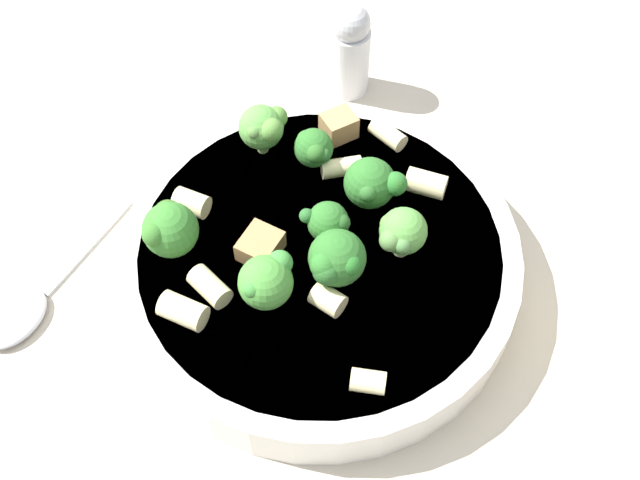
{
  "coord_description": "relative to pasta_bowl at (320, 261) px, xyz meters",
  "views": [
    {
      "loc": [
        -0.2,
        0.23,
        0.49
      ],
      "look_at": [
        0.0,
        0.0,
        0.05
      ],
      "focal_mm": 45.0,
      "sensor_mm": 36.0,
      "label": 1
    }
  ],
  "objects": [
    {
      "name": "pasta_bowl",
      "position": [
        0.0,
        0.0,
        0.0
      ],
      "size": [
        0.28,
        0.28,
        0.04
      ],
      "color": "silver",
      "rests_on": "ground_plane"
    },
    {
      "name": "rigatoni_1",
      "position": [
        0.09,
        0.03,
        0.02
      ],
      "size": [
        0.03,
        0.02,
        0.02
      ],
      "primitive_type": "cylinder",
      "rotation": [
        1.57,
        0.0,
        1.86
      ],
      "color": "beige",
      "rests_on": "pasta_bowl"
    },
    {
      "name": "pepper_shaker",
      "position": [
        0.11,
        -0.16,
        0.02
      ],
      "size": [
        0.03,
        0.03,
        0.09
      ],
      "color": "silver",
      "rests_on": "ground_plane"
    },
    {
      "name": "rigatoni_4",
      "position": [
        0.02,
        -0.11,
        0.02
      ],
      "size": [
        0.03,
        0.02,
        0.01
      ],
      "primitive_type": "cylinder",
      "rotation": [
        1.57,
        0.0,
        1.48
      ],
      "color": "beige",
      "rests_on": "pasta_bowl"
    },
    {
      "name": "broccoli_floret_1",
      "position": [
        0.05,
        -0.05,
        0.03
      ],
      "size": [
        0.03,
        0.03,
        0.03
      ],
      "color": "#93B766",
      "rests_on": "pasta_bowl"
    },
    {
      "name": "broccoli_floret_7",
      "position": [
        0.09,
        -0.04,
        0.04
      ],
      "size": [
        0.04,
        0.04,
        0.04
      ],
      "color": "#93B766",
      "rests_on": "pasta_bowl"
    },
    {
      "name": "broccoli_floret_3",
      "position": [
        0.0,
        -0.01,
        0.04
      ],
      "size": [
        0.03,
        0.03,
        0.04
      ],
      "color": "#84AD60",
      "rests_on": "pasta_bowl"
    },
    {
      "name": "spoon",
      "position": [
        0.14,
        0.14,
        -0.02
      ],
      "size": [
        0.05,
        0.16,
        0.01
      ],
      "color": "#B2B2B7",
      "rests_on": "ground_plane"
    },
    {
      "name": "broccoli_floret_5",
      "position": [
        -0.02,
        0.01,
        0.04
      ],
      "size": [
        0.04,
        0.04,
        0.04
      ],
      "color": "#9EC175",
      "rests_on": "pasta_bowl"
    },
    {
      "name": "rigatoni_0",
      "position": [
        -0.03,
        -0.09,
        0.03
      ],
      "size": [
        0.03,
        0.03,
        0.02
      ],
      "primitive_type": "cylinder",
      "rotation": [
        1.57,
        0.0,
        1.93
      ],
      "color": "beige",
      "rests_on": "pasta_bowl"
    },
    {
      "name": "rigatoni_6",
      "position": [
        0.03,
        -0.06,
        0.02
      ],
      "size": [
        0.03,
        0.03,
        0.01
      ],
      "primitive_type": "cylinder",
      "rotation": [
        1.57,
        0.0,
        2.46
      ],
      "color": "beige",
      "rests_on": "pasta_bowl"
    },
    {
      "name": "broccoli_floret_2",
      "position": [
        -0.0,
        0.05,
        0.04
      ],
      "size": [
        0.04,
        0.04,
        0.04
      ],
      "color": "#9EC175",
      "rests_on": "pasta_bowl"
    },
    {
      "name": "chicken_chunk_1",
      "position": [
        0.03,
        0.03,
        0.02
      ],
      "size": [
        0.03,
        0.03,
        0.02
      ],
      "primitive_type": "cube",
      "rotation": [
        0.0,
        0.0,
        1.77
      ],
      "color": "#A87A4C",
      "rests_on": "pasta_bowl"
    },
    {
      "name": "broccoli_floret_6",
      "position": [
        -0.04,
        -0.03,
        0.04
      ],
      "size": [
        0.03,
        0.04,
        0.04
      ],
      "color": "#9EC175",
      "rests_on": "pasta_bowl"
    },
    {
      "name": "ground_plane",
      "position": [
        0.0,
        0.0,
        -0.02
      ],
      "size": [
        2.0,
        2.0,
        0.0
      ],
      "primitive_type": "plane",
      "color": "#BCB29E"
    },
    {
      "name": "rigatoni_7",
      "position": [
        -0.09,
        0.06,
        0.02
      ],
      "size": [
        0.03,
        0.02,
        0.01
      ],
      "primitive_type": "cylinder",
      "rotation": [
        1.57,
        0.0,
        2.12
      ],
      "color": "beige",
      "rests_on": "pasta_bowl"
    },
    {
      "name": "chicken_chunk_0",
      "position": [
        0.06,
        -0.09,
        0.03
      ],
      "size": [
        0.03,
        0.03,
        0.02
      ],
      "primitive_type": "cube",
      "rotation": [
        0.0,
        0.0,
        1.21
      ],
      "color": "tan",
      "rests_on": "pasta_bowl"
    },
    {
      "name": "broccoli_floret_4",
      "position": [
        0.07,
        0.06,
        0.04
      ],
      "size": [
        0.04,
        0.04,
        0.04
      ],
      "color": "#93B766",
      "rests_on": "pasta_bowl"
    },
    {
      "name": "rigatoni_3",
      "position": [
        -0.03,
        0.03,
        0.02
      ],
      "size": [
        0.02,
        0.02,
        0.02
      ],
      "primitive_type": "cylinder",
      "rotation": [
        1.57,
        0.0,
        1.65
      ],
      "color": "beige",
      "rests_on": "pasta_bowl"
    },
    {
      "name": "rigatoni_2",
      "position": [
        0.03,
        0.07,
        0.02
      ],
      "size": [
        0.03,
        0.02,
        0.02
      ],
      "primitive_type": "cylinder",
      "rotation": [
        1.57,
        0.0,
        1.47
      ],
      "color": "beige",
      "rests_on": "pasta_bowl"
    },
    {
      "name": "broccoli_floret_0",
      "position": [
        -0.01,
        -0.05,
        0.04
      ],
      "size": [
        0.04,
        0.04,
        0.04
      ],
      "color": "#9EC175",
      "rests_on": "pasta_bowl"
    },
    {
      "name": "rigatoni_5",
      "position": [
        0.03,
        0.1,
        0.03
      ],
      "size": [
        0.03,
        0.02,
        0.02
      ],
      "primitive_type": "cylinder",
      "rotation": [
        1.57,
        0.0,
        1.83
      ],
      "color": "beige",
      "rests_on": "pasta_bowl"
    }
  ]
}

